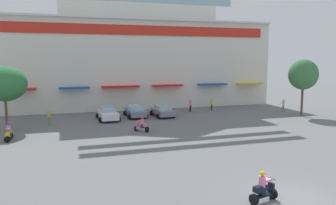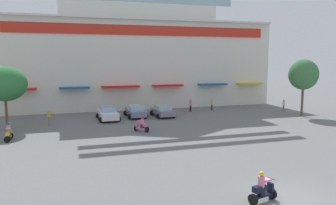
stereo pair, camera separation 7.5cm
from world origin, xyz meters
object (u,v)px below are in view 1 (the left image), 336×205
object	(u,v)px
parked_car_2	(163,111)
parked_car_0	(108,113)
pedestrian_1	(212,103)
scooter_rider_1	(263,189)
plaza_tree_1	(303,75)
parked_car_1	(135,111)
pedestrian_3	(190,104)
pedestrian_2	(49,116)
scooter_rider_3	(9,133)
plaza_tree_2	(4,84)
scooter_rider_0	(142,125)
pedestrian_0	(283,105)

from	to	relation	value
parked_car_2	parked_car_0	bearing A→B (deg)	-177.72
parked_car_0	pedestrian_1	size ratio (longest dim) A/B	2.76
scooter_rider_1	plaza_tree_1	bearing A→B (deg)	47.11
parked_car_0	parked_car_1	xyz separation A→B (m)	(3.29, 0.94, -0.07)
scooter_rider_1	pedestrian_3	world-z (taller)	pedestrian_3
parked_car_1	scooter_rider_1	distance (m)	24.72
parked_car_0	pedestrian_1	bearing A→B (deg)	11.67
plaza_tree_1	pedestrian_2	distance (m)	28.72
pedestrian_3	plaza_tree_1	bearing A→B (deg)	-32.05
pedestrian_2	pedestrian_1	bearing A→B (deg)	11.65
parked_car_1	scooter_rider_3	world-z (taller)	scooter_rider_3
pedestrian_1	parked_car_0	bearing A→B (deg)	-168.33
plaza_tree_1	pedestrian_3	size ratio (longest dim) A/B	4.07
plaza_tree_2	scooter_rider_0	size ratio (longest dim) A/B	4.19
parked_car_0	scooter_rider_3	distance (m)	11.46
scooter_rider_3	scooter_rider_0	bearing A→B (deg)	0.07
plaza_tree_1	pedestrian_2	size ratio (longest dim) A/B	3.99
pedestrian_3	pedestrian_1	bearing A→B (deg)	2.92
parked_car_2	scooter_rider_0	bearing A→B (deg)	-120.33
scooter_rider_1	scooter_rider_3	bearing A→B (deg)	128.25
parked_car_1	pedestrian_3	size ratio (longest dim) A/B	2.56
scooter_rider_0	scooter_rider_1	distance (m)	16.95
parked_car_1	scooter_rider_0	size ratio (longest dim) A/B	2.91
parked_car_1	scooter_rider_0	bearing A→B (deg)	-97.95
pedestrian_1	scooter_rider_1	bearing A→B (deg)	-110.15
scooter_rider_3	pedestrian_0	bearing A→B (deg)	11.08
plaza_tree_2	scooter_rider_0	distance (m)	13.56
scooter_rider_0	pedestrian_1	world-z (taller)	pedestrian_1
parked_car_1	pedestrian_1	bearing A→B (deg)	10.35
scooter_rider_3	pedestrian_3	xyz separation A→B (m)	(19.98, 9.66, 0.30)
pedestrian_1	parked_car_2	bearing A→B (deg)	-160.80
parked_car_2	pedestrian_2	distance (m)	12.60
pedestrian_2	plaza_tree_2	bearing A→B (deg)	-167.18
parked_car_0	pedestrian_3	distance (m)	11.20
pedestrian_0	pedestrian_1	distance (m)	9.14
parked_car_2	plaza_tree_2	bearing A→B (deg)	-171.72
parked_car_2	pedestrian_2	xyz separation A→B (m)	(-12.50, -1.51, 0.26)
plaza_tree_2	parked_car_1	world-z (taller)	plaza_tree_2
parked_car_1	pedestrian_0	distance (m)	19.08
parked_car_1	pedestrian_1	world-z (taller)	pedestrian_1
parked_car_1	pedestrian_2	distance (m)	9.65
plaza_tree_1	scooter_rider_1	world-z (taller)	plaza_tree_1
pedestrian_0	pedestrian_3	xyz separation A→B (m)	(-11.44, 3.50, 0.03)
pedestrian_1	pedestrian_2	world-z (taller)	pedestrian_2
scooter_rider_1	pedestrian_2	distance (m)	24.74
parked_car_1	pedestrian_0	size ratio (longest dim) A/B	2.70
plaza_tree_1	pedestrian_1	xyz separation A→B (m)	(-8.25, 7.24, -3.99)
parked_car_2	pedestrian_2	world-z (taller)	pedestrian_2
pedestrian_0	pedestrian_1	bearing A→B (deg)	156.40
plaza_tree_2	pedestrian_2	world-z (taller)	plaza_tree_2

